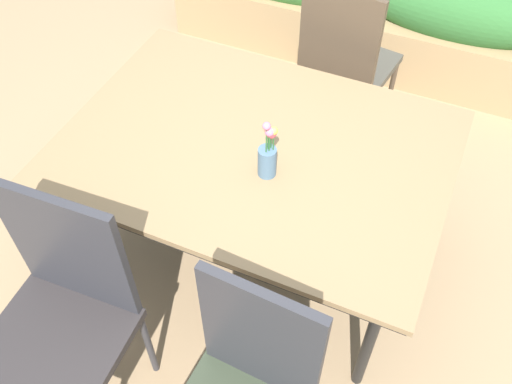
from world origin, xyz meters
name	(u,v)px	position (x,y,z in m)	size (l,w,h in m)	color
ground_plane	(267,269)	(0.00, 0.00, 0.00)	(12.00, 12.00, 0.00)	#9E7F5B
dining_table	(256,153)	(-0.10, 0.09, 0.67)	(1.52, 1.10, 0.71)	#8C704C
chair_far_side	(345,60)	(0.01, 0.97, 0.57)	(0.48, 0.48, 1.00)	#49453B
chair_near_left	(61,310)	(-0.45, -0.77, 0.56)	(0.49, 0.49, 1.02)	#2E292A
flower_vase	(268,155)	(0.00, -0.03, 0.81)	(0.07, 0.07, 0.27)	slate
planter_box	(364,15)	(-0.10, 1.78, 0.32)	(2.47, 0.43, 0.70)	#9E7F56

